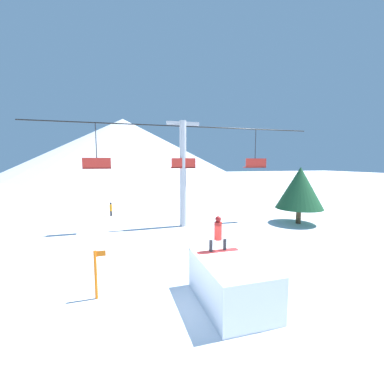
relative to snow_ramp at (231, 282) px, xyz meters
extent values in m
plane|color=white|center=(-0.77, 0.08, -0.76)|extent=(220.00, 220.00, 0.00)
cone|color=silver|center=(-0.77, 84.28, 8.88)|extent=(76.31, 76.31, 19.28)
cube|color=white|center=(0.00, 0.00, 0.00)|extent=(2.05, 3.35, 1.52)
cube|color=silver|center=(0.00, 1.62, 0.73)|extent=(2.05, 0.10, 0.06)
cube|color=#B22D2D|center=(-0.11, 0.93, 0.77)|extent=(1.59, 0.26, 0.03)
cylinder|color=black|center=(-0.39, 0.93, 1.00)|extent=(0.13, 0.13, 0.42)
cylinder|color=black|center=(0.16, 0.93, 1.00)|extent=(0.13, 0.13, 0.42)
cylinder|color=red|center=(-0.11, 0.93, 1.54)|extent=(0.28, 0.28, 0.67)
sphere|color=maroon|center=(-0.11, 0.93, 1.98)|extent=(0.22, 0.22, 0.22)
cylinder|color=#B2B2B7|center=(1.13, 10.78, 3.14)|extent=(0.49, 0.49, 7.79)
cube|color=#B2B2B7|center=(1.13, 10.78, 6.83)|extent=(2.40, 0.24, 0.24)
cylinder|color=black|center=(1.13, 10.78, 6.63)|extent=(21.05, 0.08, 0.08)
cylinder|color=#28282D|center=(-4.84, 10.78, 5.14)|extent=(0.06, 0.06, 2.99)
cube|color=red|center=(-4.84, 10.78, 3.64)|extent=(1.80, 0.44, 0.08)
cube|color=red|center=(-4.84, 10.60, 3.99)|extent=(1.80, 0.08, 0.70)
cylinder|color=#28282D|center=(1.13, 10.78, 5.14)|extent=(0.06, 0.06, 2.99)
cube|color=red|center=(1.13, 10.78, 3.64)|extent=(1.80, 0.44, 0.08)
cube|color=red|center=(1.13, 10.60, 3.99)|extent=(1.80, 0.08, 0.70)
cylinder|color=#28282D|center=(7.09, 10.78, 5.14)|extent=(0.06, 0.06, 2.99)
cube|color=red|center=(7.09, 10.78, 3.64)|extent=(1.80, 0.44, 0.08)
cube|color=red|center=(7.09, 10.60, 3.99)|extent=(1.80, 0.08, 0.70)
cylinder|color=#4C3823|center=(10.05, 9.00, -0.16)|extent=(0.38, 0.38, 1.20)
cone|color=#194728|center=(10.05, 9.00, 2.07)|extent=(3.60, 3.60, 3.25)
cylinder|color=orange|center=(-4.45, 1.59, 0.12)|extent=(0.10, 0.10, 1.76)
cube|color=orange|center=(-4.27, 1.59, 0.88)|extent=(0.36, 0.02, 0.20)
cylinder|color=black|center=(-4.17, 16.15, -0.53)|extent=(0.17, 0.17, 0.45)
cylinder|color=orange|center=(-4.17, 16.15, -0.01)|extent=(0.24, 0.24, 0.60)
sphere|color=#232328|center=(-4.17, 16.15, 0.38)|extent=(0.18, 0.18, 0.18)
camera|label=1|loc=(-3.66, -7.61, 4.06)|focal=24.00mm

